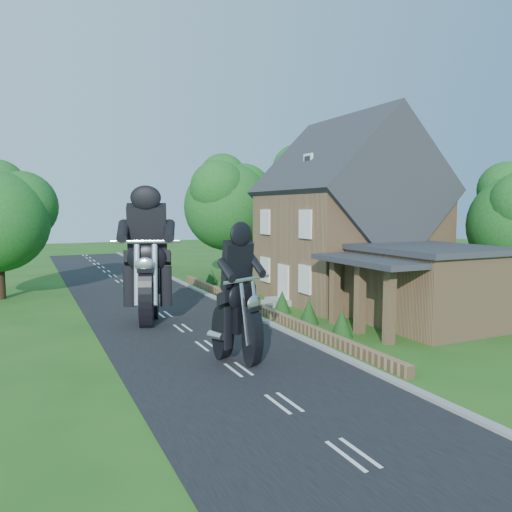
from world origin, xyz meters
name	(u,v)px	position (x,y,z in m)	size (l,w,h in m)	color
ground	(206,346)	(0.00, 0.00, 0.00)	(120.00, 120.00, 0.00)	#215016
road	(206,346)	(0.00, 0.00, 0.01)	(7.00, 80.00, 0.02)	black
kerb	(293,334)	(3.65, 0.00, 0.06)	(0.30, 80.00, 0.12)	gray
garden_wall	(255,307)	(4.30, 5.00, 0.20)	(0.30, 22.00, 0.40)	#9C754F
house	(348,221)	(10.49, 6.00, 4.34)	(9.54, 8.64, 10.24)	#9C754F
annex	(427,284)	(9.87, -0.80, 1.77)	(7.05, 5.94, 3.44)	#9C754F
tree_house_right	(402,206)	(16.65, 8.62, 5.19)	(6.51, 6.00, 8.40)	black
tree_behind_house	(310,193)	(14.18, 16.14, 6.23)	(7.81, 7.20, 10.08)	black
tree_behind_left	(233,199)	(8.16, 17.13, 5.73)	(6.94, 6.40, 9.16)	black
tree_far_road	(4,212)	(-6.86, 14.11, 4.84)	(6.08, 5.60, 7.84)	black
shrub_a	(342,323)	(5.30, -1.00, 0.55)	(0.90, 0.90, 1.10)	#113511
shrub_b	(309,311)	(5.30, 1.50, 0.55)	(0.90, 0.90, 1.10)	#113511
shrub_c	(282,302)	(5.30, 4.00, 0.55)	(0.90, 0.90, 1.10)	#113511
shrub_d	(241,287)	(5.30, 9.00, 0.55)	(0.90, 0.90, 1.10)	#113511
shrub_e	(225,281)	(5.30, 11.50, 0.55)	(0.90, 0.90, 1.10)	#113511
shrub_f	(211,276)	(5.30, 14.00, 0.55)	(0.90, 0.90, 1.10)	#113511
motorcycle_lead	(237,342)	(0.26, -2.32, 0.69)	(0.38, 1.49, 1.39)	black
motorcycle_follow	(148,303)	(-1.09, 4.49, 0.90)	(0.49, 1.94, 1.81)	black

